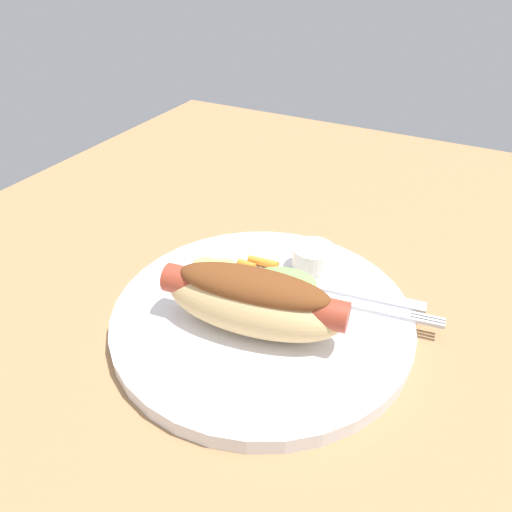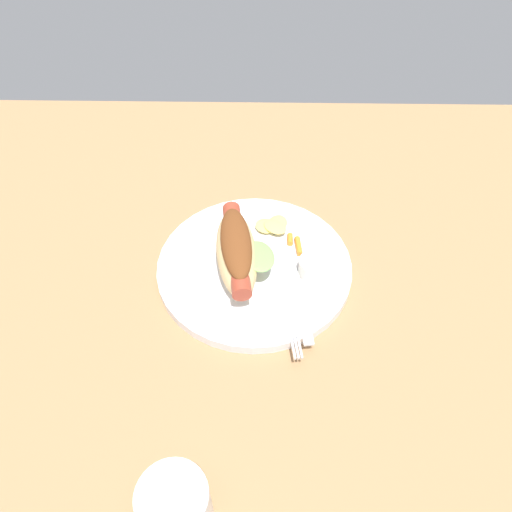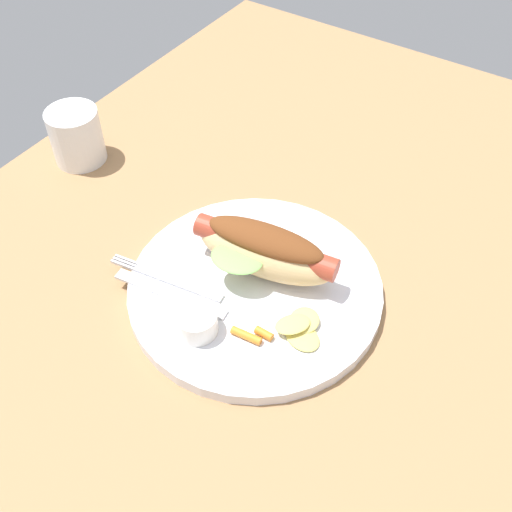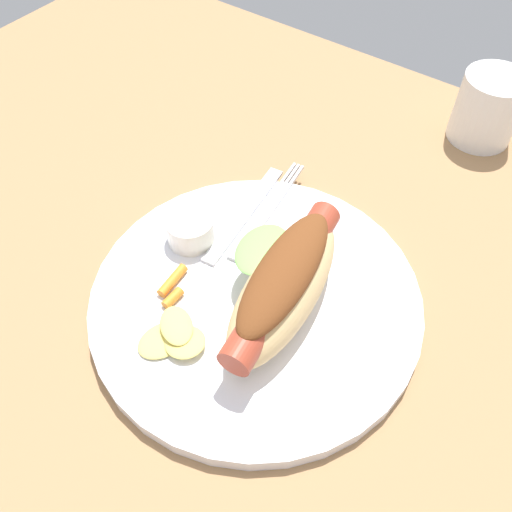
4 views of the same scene
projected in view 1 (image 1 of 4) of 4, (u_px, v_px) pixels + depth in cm
name	position (u px, v px, depth cm)	size (l,w,h in cm)	color
ground_plane	(233.00, 330.00, 48.46)	(120.00, 90.00, 1.80)	#9E754C
plate	(262.00, 316.00, 47.64)	(29.20, 29.20, 1.60)	white
hot_dog	(253.00, 299.00, 43.27)	(10.06, 17.31, 6.27)	#DBB77A
sauce_ramekin	(313.00, 258.00, 52.16)	(4.54, 4.54, 2.72)	white
fork	(364.00, 306.00, 47.36)	(3.23, 14.53, 0.40)	silver
knife	(354.00, 293.00, 49.12)	(14.10, 1.40, 0.36)	silver
chips_pile	(211.00, 269.00, 51.81)	(5.97, 6.25, 1.28)	#DECC64
carrot_garnish	(257.00, 263.00, 52.97)	(2.32, 4.21, 0.89)	orange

